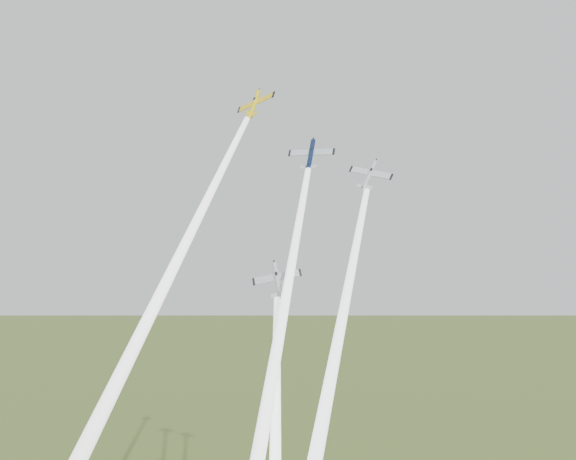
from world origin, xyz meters
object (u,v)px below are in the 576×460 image
object	(u,v)px
plane_silver_low	(277,279)
plane_navy	(311,154)
plane_silver_right	(370,175)
plane_yellow	(254,104)

from	to	relation	value
plane_silver_low	plane_navy	bearing A→B (deg)	60.23
plane_navy	plane_silver_low	distance (m)	22.31
plane_navy	plane_silver_right	size ratio (longest dim) A/B	1.08
plane_yellow	plane_navy	world-z (taller)	plane_yellow
plane_silver_low	plane_yellow	bearing A→B (deg)	106.96
plane_navy	plane_silver_right	distance (m)	9.97
plane_silver_right	plane_yellow	bearing A→B (deg)	-174.21
plane_yellow	plane_silver_right	size ratio (longest dim) A/B	1.12
plane_silver_right	plane_silver_low	xyz separation A→B (m)	(-11.86, -11.52, -16.28)
plane_silver_right	plane_silver_low	world-z (taller)	plane_silver_right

